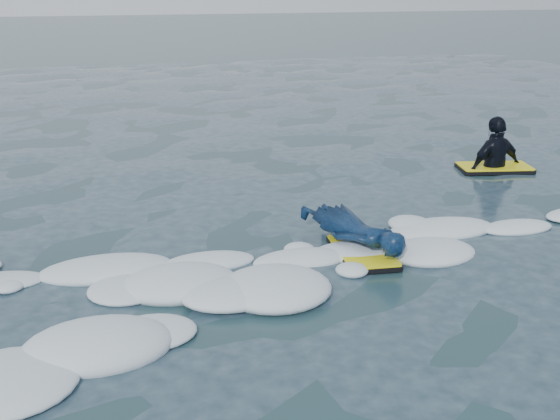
{
  "coord_description": "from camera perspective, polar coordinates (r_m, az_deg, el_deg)",
  "views": [
    {
      "loc": [
        -2.12,
        -5.5,
        2.96
      ],
      "look_at": [
        -0.04,
        1.6,
        0.53
      ],
      "focal_mm": 45.0,
      "sensor_mm": 36.0,
      "label": 1
    }
  ],
  "objects": [
    {
      "name": "foam_band",
      "position": [
        7.48,
        1.53,
        -5.12
      ],
      "size": [
        12.0,
        3.1,
        0.3
      ],
      "primitive_type": null,
      "color": "white",
      "rests_on": "ground"
    },
    {
      "name": "prone_woman_unit",
      "position": [
        8.08,
        6.17,
        -1.75
      ],
      "size": [
        1.01,
        1.72,
        0.42
      ],
      "rotation": [
        0.0,
        0.0,
        1.47
      ],
      "color": "black",
      "rests_on": "ground"
    },
    {
      "name": "waiting_rider_unit",
      "position": [
        11.96,
        17.03,
        3.18
      ],
      "size": [
        1.27,
        0.87,
        1.74
      ],
      "rotation": [
        0.0,
        0.0,
        -0.21
      ],
      "color": "black",
      "rests_on": "ground"
    },
    {
      "name": "ground",
      "position": [
        6.59,
        4.31,
        -8.51
      ],
      "size": [
        120.0,
        120.0,
        0.0
      ],
      "primitive_type": "plane",
      "color": "#162D36",
      "rests_on": "ground"
    }
  ]
}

